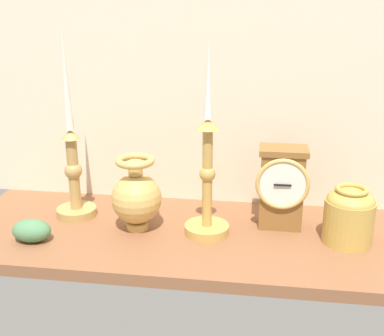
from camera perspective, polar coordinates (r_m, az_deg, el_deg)
name	(u,v)px	position (r cm, az deg, el deg)	size (l,w,h in cm)	color
ground_plane	(194,237)	(101.53, 0.25, -8.16)	(100.00, 36.00, 2.40)	brown
back_wall	(206,62)	(109.55, 1.62, 12.33)	(120.00, 2.00, 65.00)	beige
mantel_clock	(282,186)	(101.66, 10.50, -2.16)	(10.84, 7.52, 17.24)	brown
candlestick_tall_left	(207,182)	(95.87, 1.79, -1.64)	(9.20, 9.20, 38.49)	tan
candlestick_tall_center	(73,166)	(107.45, -13.85, 0.28)	(8.74, 8.74, 40.66)	tan
brass_vase_bulbous	(137,195)	(100.58, -6.50, -3.21)	(10.41, 10.41, 15.66)	tan
brass_vase_jar	(349,213)	(99.80, 17.98, -5.10)	(9.68, 9.68, 11.58)	gold
ivy_sprig	(32,231)	(101.62, -18.38, -7.01)	(7.82, 5.47, 4.50)	#4E7F54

